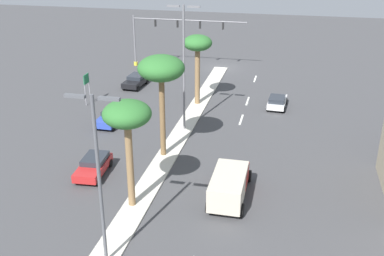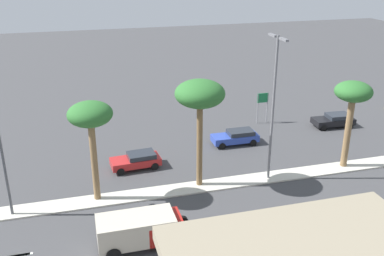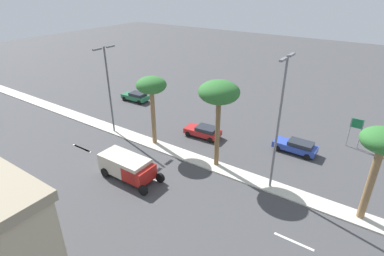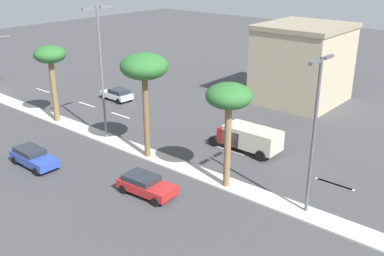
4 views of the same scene
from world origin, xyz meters
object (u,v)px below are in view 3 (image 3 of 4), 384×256
(palm_tree_left, at_px, (219,94))
(street_lamp_mid, at_px, (108,84))
(directional_road_sign, at_px, (356,127))
(palm_tree_far, at_px, (151,88))
(sedan_red_near, at_px, (204,131))
(box_truck, at_px, (129,167))
(sedan_blue_leading, at_px, (296,146))
(street_lamp_right, at_px, (279,117))
(sedan_green_right, at_px, (136,96))
(palm_tree_center, at_px, (382,145))

(palm_tree_left, height_order, street_lamp_mid, street_lamp_mid)
(directional_road_sign, xyz_separation_m, palm_tree_far, (-11.55, 18.32, 4.16))
(directional_road_sign, distance_m, sedan_red_near, 16.40)
(palm_tree_far, bearing_deg, box_truck, -158.93)
(sedan_red_near, bearing_deg, box_truck, 173.63)
(directional_road_sign, relative_size, palm_tree_far, 0.44)
(palm_tree_left, distance_m, sedan_blue_leading, 11.14)
(street_lamp_right, height_order, sedan_red_near, street_lamp_right)
(street_lamp_mid, bearing_deg, sedan_green_right, 29.36)
(directional_road_sign, relative_size, street_lamp_right, 0.29)
(palm_tree_left, xyz_separation_m, sedan_blue_leading, (6.88, -5.69, -6.66))
(sedan_red_near, bearing_deg, palm_tree_center, -104.79)
(sedan_blue_leading, bearing_deg, palm_tree_left, 140.40)
(street_lamp_mid, height_order, sedan_green_right, street_lamp_mid)
(palm_tree_left, distance_m, sedan_green_right, 21.76)
(sedan_red_near, xyz_separation_m, box_truck, (-10.77, 1.20, 0.47))
(sedan_blue_leading, distance_m, box_truck, 17.35)
(sedan_green_right, bearing_deg, directional_road_sign, -84.02)
(palm_tree_left, relative_size, box_truck, 1.41)
(street_lamp_mid, xyz_separation_m, sedan_red_near, (4.96, -9.57, -5.24))
(sedan_green_right, relative_size, box_truck, 0.71)
(directional_road_sign, xyz_separation_m, street_lamp_right, (-11.94, 4.69, 4.39))
(palm_tree_center, xyz_separation_m, sedan_green_right, (8.59, 31.78, -5.64))
(palm_tree_center, distance_m, sedan_blue_leading, 11.52)
(palm_tree_center, relative_size, street_lamp_mid, 0.75)
(palm_tree_left, distance_m, street_lamp_mid, 13.92)
(street_lamp_right, xyz_separation_m, sedan_blue_leading, (7.31, 0.02, -6.00))
(street_lamp_right, bearing_deg, palm_tree_left, 85.73)
(palm_tree_left, xyz_separation_m, sedan_red_near, (4.38, 4.27, -6.67))
(palm_tree_center, bearing_deg, palm_tree_far, 89.69)
(palm_tree_far, xyz_separation_m, sedan_green_right, (8.48, 11.00, -5.79))
(street_lamp_right, bearing_deg, sedan_blue_leading, 0.16)
(directional_road_sign, relative_size, sedan_blue_leading, 0.75)
(street_lamp_mid, bearing_deg, palm_tree_far, -84.67)
(directional_road_sign, distance_m, palm_tree_far, 22.06)
(palm_tree_far, bearing_deg, street_lamp_right, -91.64)
(sedan_blue_leading, bearing_deg, box_truck, 139.95)
(directional_road_sign, bearing_deg, sedan_red_near, 115.93)
(palm_tree_center, xyz_separation_m, street_lamp_right, (-0.28, 7.15, 0.37))
(palm_tree_center, distance_m, palm_tree_far, 20.78)
(palm_tree_center, height_order, sedan_red_near, palm_tree_center)
(palm_tree_center, xyz_separation_m, box_truck, (-6.25, 18.33, -5.18))
(palm_tree_left, bearing_deg, palm_tree_far, 90.27)
(palm_tree_far, height_order, street_lamp_right, street_lamp_right)
(sedan_green_right, bearing_deg, palm_tree_far, -127.62)
(directional_road_sign, relative_size, sedan_green_right, 0.78)
(sedan_blue_leading, relative_size, box_truck, 0.74)
(palm_tree_far, distance_m, sedan_green_right, 15.04)
(street_lamp_right, bearing_deg, palm_tree_far, 88.36)
(street_lamp_right, height_order, box_truck, street_lamp_right)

